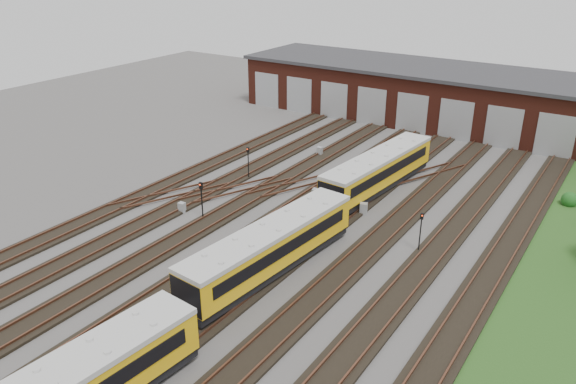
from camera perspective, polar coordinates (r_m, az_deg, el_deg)
The scene contains 14 objects.
ground at distance 37.39m, azimuth -4.93°, elevation -7.77°, with size 120.00×120.00×0.00m, color #423F3D.
track_network at distance 37.81m, azimuth -4.59°, elevation -7.17°, with size 30.40×70.00×0.33m.
maintenance_shed at distance 69.68m, azimuth 15.93°, elevation 9.36°, with size 51.00×12.50×6.35m.
metro_train at distance 35.91m, azimuth -1.77°, elevation -5.68°, with size 3.87×46.53×2.97m.
signal_mast_0 at distance 43.32m, azimuth -8.78°, elevation -0.36°, with size 0.27×0.26×3.08m.
signal_mast_1 at distance 50.54m, azimuth -4.07°, elevation 3.36°, with size 0.23×0.22×3.01m.
signal_mast_2 at distance 51.71m, azimuth 10.10°, elevation 3.38°, with size 0.25×0.24×2.82m.
signal_mast_3 at distance 39.31m, azimuth 13.34°, elevation -3.55°, with size 0.25×0.24×2.97m.
relay_cabinet_0 at distance 45.30m, azimuth -10.73°, elevation -1.57°, with size 0.52×0.43×0.86m, color #949698.
relay_cabinet_1 at distance 56.80m, azimuth 3.23°, elevation 4.15°, with size 0.54×0.45×0.90m, color #949698.
relay_cabinet_2 at distance 36.68m, azimuth -3.75°, elevation -7.45°, with size 0.62×0.52×1.04m, color #949698.
relay_cabinet_3 at distance 46.70m, azimuth 2.87°, elevation -0.26°, with size 0.60×0.50×1.00m, color #949698.
relay_cabinet_4 at distance 44.59m, azimuth 7.68°, elevation -1.70°, with size 0.58×0.48×0.96m, color #949698.
bush_1 at distance 51.13m, azimuth 26.74°, elevation -0.52°, with size 1.33×1.33×1.33m, color #174C15.
Camera 1 is at (20.17, -24.70, 19.52)m, focal length 35.00 mm.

